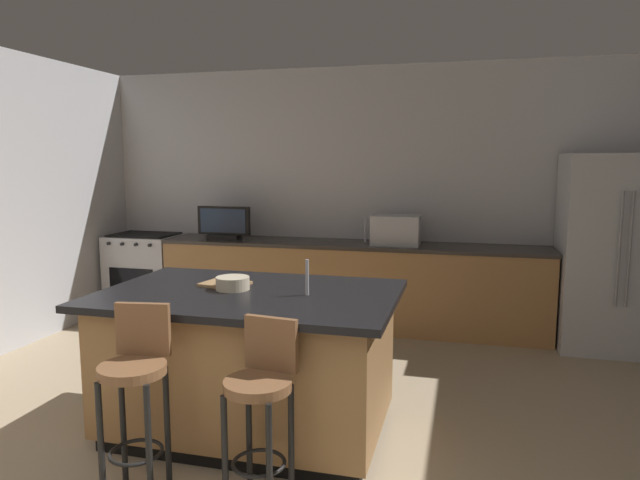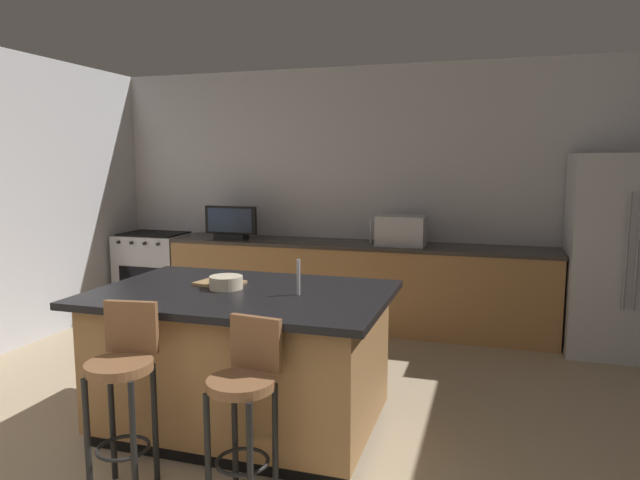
{
  "view_description": "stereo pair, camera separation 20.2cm",
  "coord_description": "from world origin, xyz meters",
  "px_view_note": "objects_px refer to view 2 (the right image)",
  "views": [
    {
      "loc": [
        1.1,
        -0.93,
        1.73
      ],
      "look_at": [
        -0.06,
        3.53,
        1.09
      ],
      "focal_mm": 31.82,
      "sensor_mm": 36.0,
      "label": 1
    },
    {
      "loc": [
        1.29,
        -0.88,
        1.73
      ],
      "look_at": [
        -0.06,
        3.53,
        1.09
      ],
      "focal_mm": 31.82,
      "sensor_mm": 36.0,
      "label": 2
    }
  ],
  "objects_px": {
    "microwave": "(401,230)",
    "fruit_bowl": "(226,282)",
    "kitchen_island": "(243,359)",
    "tv_monitor": "(231,224)",
    "range_oven": "(155,271)",
    "bar_stool_right": "(245,396)",
    "cutting_board": "(220,283)",
    "bar_stool_left": "(123,381)",
    "refrigerator": "(621,255)"
  },
  "relations": [
    {
      "from": "kitchen_island",
      "to": "fruit_bowl",
      "type": "distance_m",
      "value": 0.51
    },
    {
      "from": "bar_stool_right",
      "to": "refrigerator",
      "type": "bearing_deg",
      "value": 61.51
    },
    {
      "from": "kitchen_island",
      "to": "microwave",
      "type": "relative_size",
      "value": 3.86
    },
    {
      "from": "refrigerator",
      "to": "tv_monitor",
      "type": "distance_m",
      "value": 3.87
    },
    {
      "from": "tv_monitor",
      "to": "bar_stool_right",
      "type": "bearing_deg",
      "value": -63.11
    },
    {
      "from": "kitchen_island",
      "to": "tv_monitor",
      "type": "bearing_deg",
      "value": 117.31
    },
    {
      "from": "bar_stool_right",
      "to": "cutting_board",
      "type": "height_order",
      "value": "bar_stool_right"
    },
    {
      "from": "kitchen_island",
      "to": "fruit_bowl",
      "type": "xyz_separation_m",
      "value": [
        -0.12,
        0.02,
        0.49
      ]
    },
    {
      "from": "range_oven",
      "to": "cutting_board",
      "type": "relative_size",
      "value": 3.19
    },
    {
      "from": "range_oven",
      "to": "microwave",
      "type": "bearing_deg",
      "value": 0.02
    },
    {
      "from": "range_oven",
      "to": "fruit_bowl",
      "type": "distance_m",
      "value": 3.3
    },
    {
      "from": "cutting_board",
      "to": "tv_monitor",
      "type": "bearing_deg",
      "value": 114.21
    },
    {
      "from": "bar_stool_right",
      "to": "cutting_board",
      "type": "distance_m",
      "value": 1.1
    },
    {
      "from": "range_oven",
      "to": "fruit_bowl",
      "type": "height_order",
      "value": "fruit_bowl"
    },
    {
      "from": "bar_stool_right",
      "to": "fruit_bowl",
      "type": "relative_size",
      "value": 4.43
    },
    {
      "from": "tv_monitor",
      "to": "bar_stool_left",
      "type": "bearing_deg",
      "value": -73.61
    },
    {
      "from": "microwave",
      "to": "bar_stool_right",
      "type": "relative_size",
      "value": 0.51
    },
    {
      "from": "bar_stool_right",
      "to": "fruit_bowl",
      "type": "distance_m",
      "value": 0.97
    },
    {
      "from": "kitchen_island",
      "to": "range_oven",
      "type": "relative_size",
      "value": 2.03
    },
    {
      "from": "microwave",
      "to": "bar_stool_left",
      "type": "distance_m",
      "value": 3.45
    },
    {
      "from": "kitchen_island",
      "to": "bar_stool_right",
      "type": "distance_m",
      "value": 0.81
    },
    {
      "from": "microwave",
      "to": "fruit_bowl",
      "type": "distance_m",
      "value": 2.56
    },
    {
      "from": "cutting_board",
      "to": "fruit_bowl",
      "type": "bearing_deg",
      "value": -46.84
    },
    {
      "from": "refrigerator",
      "to": "microwave",
      "type": "bearing_deg",
      "value": 177.61
    },
    {
      "from": "microwave",
      "to": "fruit_bowl",
      "type": "relative_size",
      "value": 2.24
    },
    {
      "from": "refrigerator",
      "to": "fruit_bowl",
      "type": "height_order",
      "value": "refrigerator"
    },
    {
      "from": "refrigerator",
      "to": "bar_stool_right",
      "type": "distance_m",
      "value": 3.88
    },
    {
      "from": "microwave",
      "to": "bar_stool_right",
      "type": "xyz_separation_m",
      "value": [
        -0.27,
        -3.21,
        -0.48
      ]
    },
    {
      "from": "refrigerator",
      "to": "tv_monitor",
      "type": "relative_size",
      "value": 3.02
    },
    {
      "from": "fruit_bowl",
      "to": "cutting_board",
      "type": "distance_m",
      "value": 0.15
    },
    {
      "from": "kitchen_island",
      "to": "fruit_bowl",
      "type": "bearing_deg",
      "value": 168.8
    },
    {
      "from": "range_oven",
      "to": "bar_stool_right",
      "type": "height_order",
      "value": "bar_stool_right"
    },
    {
      "from": "kitchen_island",
      "to": "refrigerator",
      "type": "bearing_deg",
      "value": 42.45
    },
    {
      "from": "kitchen_island",
      "to": "tv_monitor",
      "type": "relative_size",
      "value": 3.1
    },
    {
      "from": "bar_stool_right",
      "to": "bar_stool_left",
      "type": "bearing_deg",
      "value": -164.6
    },
    {
      "from": "bar_stool_right",
      "to": "tv_monitor",
      "type": "bearing_deg",
      "value": 124.39
    },
    {
      "from": "cutting_board",
      "to": "refrigerator",
      "type": "bearing_deg",
      "value": 38.55
    },
    {
      "from": "refrigerator",
      "to": "range_oven",
      "type": "distance_m",
      "value": 4.9
    },
    {
      "from": "refrigerator",
      "to": "cutting_board",
      "type": "distance_m",
      "value": 3.63
    },
    {
      "from": "tv_monitor",
      "to": "fruit_bowl",
      "type": "relative_size",
      "value": 2.8
    },
    {
      "from": "range_oven",
      "to": "kitchen_island",
      "type": "bearing_deg",
      "value": -47.54
    },
    {
      "from": "kitchen_island",
      "to": "microwave",
      "type": "distance_m",
      "value": 2.62
    },
    {
      "from": "fruit_bowl",
      "to": "microwave",
      "type": "bearing_deg",
      "value": 73.22
    },
    {
      "from": "tv_monitor",
      "to": "fruit_bowl",
      "type": "height_order",
      "value": "tv_monitor"
    },
    {
      "from": "kitchen_island",
      "to": "cutting_board",
      "type": "xyz_separation_m",
      "value": [
        -0.22,
        0.13,
        0.46
      ]
    },
    {
      "from": "microwave",
      "to": "cutting_board",
      "type": "xyz_separation_m",
      "value": [
        -0.84,
        -2.35,
        -0.11
      ]
    },
    {
      "from": "cutting_board",
      "to": "kitchen_island",
      "type": "bearing_deg",
      "value": -30.85
    },
    {
      "from": "tv_monitor",
      "to": "refrigerator",
      "type": "bearing_deg",
      "value": -0.47
    },
    {
      "from": "microwave",
      "to": "fruit_bowl",
      "type": "bearing_deg",
      "value": -106.78
    },
    {
      "from": "kitchen_island",
      "to": "cutting_board",
      "type": "height_order",
      "value": "cutting_board"
    }
  ]
}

